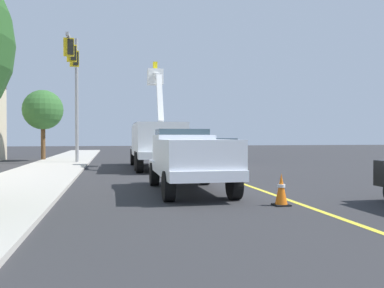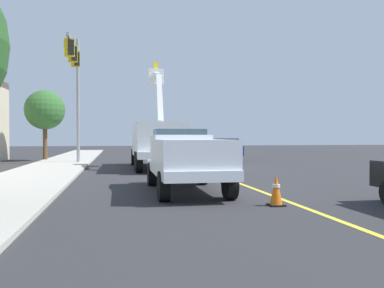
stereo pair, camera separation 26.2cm
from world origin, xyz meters
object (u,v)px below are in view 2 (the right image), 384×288
Objects in this scene: traffic_cone_mid_rear at (176,158)px; passing_minivan at (222,148)px; utility_bucket_truck at (156,140)px; traffic_cone_mid_front at (204,167)px; traffic_signal_mast at (76,75)px; traffic_cone_leading at (276,190)px; service_pickup_truck at (186,157)px.

passing_minivan is at bearing -56.39° from traffic_cone_mid_rear.
utility_bucket_truck reaches higher than traffic_cone_mid_front.
passing_minivan is 5.86× the size of traffic_cone_mid_rear.
traffic_signal_mast is (-3.03, 10.32, 4.69)m from passing_minivan.
traffic_cone_mid_front is (8.25, 0.02, -0.00)m from traffic_cone_leading.
traffic_signal_mast is at bearing 57.47° from utility_bucket_truck.
traffic_cone_leading is 8.25m from traffic_cone_mid_front.
traffic_cone_mid_front is 1.01× the size of traffic_cone_mid_rear.
traffic_cone_leading is at bearing 168.66° from passing_minivan.
passing_minivan is at bearing -19.40° from traffic_cone_mid_front.
passing_minivan is at bearing -19.26° from service_pickup_truck.
service_pickup_truck reaches higher than traffic_cone_mid_front.
traffic_cone_mid_front is (-11.03, 3.89, -0.57)m from passing_minivan.
traffic_cone_mid_front is 0.10× the size of traffic_signal_mast.
traffic_cone_mid_front is at bearing -179.85° from traffic_cone_mid_rear.
traffic_cone_mid_front is at bearing 160.60° from passing_minivan.
utility_bucket_truck is 1.71× the size of passing_minivan.
traffic_cone_mid_rear is (-2.60, 3.91, -0.57)m from passing_minivan.
traffic_cone_mid_rear is (16.68, 0.04, -0.01)m from traffic_cone_leading.
service_pickup_truck is (-10.20, 0.07, -0.47)m from utility_bucket_truck.
traffic_cone_mid_rear is at bearing -7.38° from service_pickup_truck.
utility_bucket_truck reaches higher than traffic_cone_leading.
traffic_cone_leading is at bearing -172.54° from utility_bucket_truck.
passing_minivan reaches higher than traffic_cone_mid_front.
traffic_cone_leading is 1.01× the size of traffic_cone_mid_rear.
traffic_cone_leading is 18.25m from traffic_signal_mast.
traffic_cone_leading is 0.10× the size of traffic_signal_mast.
traffic_signal_mast reaches higher than utility_bucket_truck.
utility_bucket_truck reaches higher than passing_minivan.
passing_minivan is at bearing -11.34° from traffic_cone_leading.
passing_minivan is 11.73m from traffic_signal_mast.
service_pickup_truck is 6.75× the size of traffic_cone_leading.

